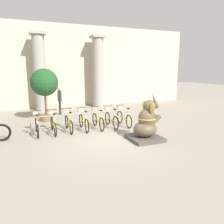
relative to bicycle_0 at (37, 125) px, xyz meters
The scene contains 15 objects.
ground_plane 3.33m from the bicycle_0, 34.28° to the right, with size 60.00×60.00×0.00m, color gray.
building_facade 7.72m from the bicycle_0, 67.92° to the left, with size 20.00×0.20×6.00m.
column_left 6.19m from the bicycle_0, 83.21° to the left, with size 1.00×1.00×5.16m.
column_right 7.79m from the bicycle_0, 50.19° to the left, with size 1.00×1.00×5.16m.
bike_rack 2.11m from the bicycle_0, ahead, with size 4.79×0.05×0.77m.
bicycle_0 is the anchor object (origin of this frame).
bicycle_1 0.70m from the bicycle_0, ahead, with size 0.48×1.73×0.99m.
bicycle_2 1.40m from the bicycle_0, ahead, with size 0.48×1.73×0.99m.
bicycle_3 2.09m from the bicycle_0, ahead, with size 0.48×1.73×0.99m.
bicycle_4 2.79m from the bicycle_0, ahead, with size 0.48×1.73×0.99m.
bicycle_5 3.49m from the bicycle_0, ahead, with size 0.48×1.73×0.99m.
bicycle_6 4.19m from the bicycle_0, ahead, with size 0.48×1.73×0.99m.
elephant_statue 4.73m from the bicycle_0, 31.26° to the right, with size 1.26×1.26×1.91m.
person_pedestrian 4.18m from the bicycle_0, 67.04° to the left, with size 0.23×0.47×1.75m.
potted_tree 3.00m from the bicycle_0, 75.22° to the left, with size 1.46×1.46×2.85m.
Camera 1 is at (-3.17, -7.92, 2.83)m, focal length 35.00 mm.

